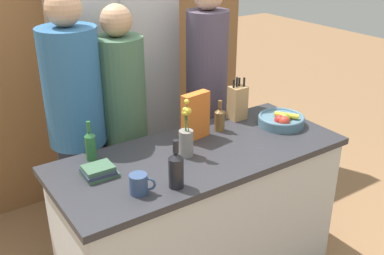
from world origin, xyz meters
TOP-DOWN VIEW (x-y plane):
  - kitchen_island at (0.00, 0.00)m, footprint 1.72×0.72m
  - back_wall_wood at (0.00, 1.52)m, footprint 2.92×0.12m
  - refrigerator at (0.02, 1.16)m, footprint 0.79×0.63m
  - fruit_bowl at (0.65, 0.01)m, footprint 0.30×0.30m
  - knife_block at (0.48, 0.26)m, footprint 0.11×0.09m
  - flower_vase at (-0.09, 0.01)m, footprint 0.08×0.08m
  - cereal_box at (0.08, 0.17)m, footprint 0.19×0.08m
  - coffee_mug at (-0.50, -0.19)m, footprint 0.12×0.10m
  - book_stack at (-0.60, 0.08)m, footprint 0.17×0.15m
  - bottle_oil at (-0.56, 0.27)m, footprint 0.06×0.06m
  - bottle_vinegar at (0.27, 0.18)m, footprint 0.07×0.07m
  - bottle_wine at (-0.32, -0.24)m, footprint 0.08×0.08m
  - person_at_sink at (-0.50, 0.63)m, footprint 0.35×0.35m
  - person_in_blue at (-0.19, 0.63)m, footprint 0.32×0.32m
  - person_in_red_tee at (0.48, 0.61)m, footprint 0.30×0.30m

SIDE VIEW (x-z plane):
  - kitchen_island at x=0.00m, z-range 0.00..0.93m
  - book_stack at x=-0.60m, z-range 0.92..0.98m
  - person_in_blue at x=-0.19m, z-range 0.11..1.81m
  - fruit_bowl at x=0.65m, z-range 0.91..1.02m
  - coffee_mug at x=-0.50m, z-range 0.93..1.03m
  - bottle_vinegar at x=0.27m, z-range 0.90..1.11m
  - refrigerator at x=0.02m, z-range 0.00..2.03m
  - bottle_oil at x=-0.56m, z-range 0.90..1.13m
  - person_at_sink at x=-0.50m, z-range 0.12..1.92m
  - bottle_wine at x=-0.32m, z-range 0.90..1.16m
  - flower_vase at x=-0.09m, z-range 0.86..1.20m
  - person_in_red_tee at x=0.48m, z-range 0.13..1.94m
  - knife_block at x=0.48m, z-range 0.90..1.19m
  - cereal_box at x=0.08m, z-range 0.93..1.22m
  - back_wall_wood at x=0.00m, z-range 0.00..2.60m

